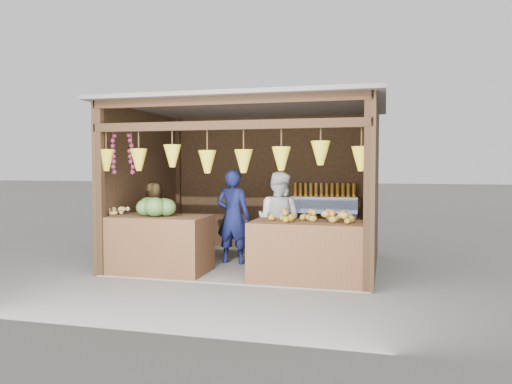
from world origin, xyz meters
TOP-DOWN VIEW (x-y plane):
  - ground at (0.00, 0.00)m, footprint 80.00×80.00m
  - stall_structure at (-0.03, -0.04)m, footprint 4.30×3.30m
  - back_shelf at (1.05, 1.28)m, footprint 1.25×0.32m
  - counter_left at (-1.24, -1.04)m, footprint 1.62×0.85m
  - counter_right at (1.13, -1.05)m, footprint 1.65×0.85m
  - stool at (-1.87, 0.19)m, footprint 0.29×0.29m
  - man_standing at (-0.29, -0.10)m, footprint 0.60×0.42m
  - woman_standing at (0.50, -0.18)m, footprint 0.88×0.76m
  - vendor_seated at (-1.87, 0.19)m, footprint 0.54×0.37m
  - melon_pile at (-1.24, -1.04)m, footprint 1.00×0.50m
  - tanfruit_pile at (-1.88, -1.08)m, footprint 0.34×0.40m
  - mango_pile at (1.18, -1.04)m, footprint 1.40×0.64m

SIDE VIEW (x-z plane):
  - ground at x=0.00m, z-range 0.00..0.00m
  - stool at x=-1.87m, z-range 0.00..0.27m
  - counter_right at x=1.13m, z-range 0.00..0.86m
  - counter_left at x=-1.24m, z-range 0.00..0.88m
  - woman_standing at x=0.50m, z-range 0.00..1.55m
  - man_standing at x=-0.29m, z-range 0.00..1.59m
  - vendor_seated at x=-1.87m, z-range 0.27..1.35m
  - back_shelf at x=1.05m, z-range 0.21..1.54m
  - tanfruit_pile at x=-1.88m, z-range 0.88..1.01m
  - mango_pile at x=1.18m, z-range 0.86..1.08m
  - melon_pile at x=-1.24m, z-range 0.88..1.20m
  - stall_structure at x=-0.03m, z-range 0.34..3.00m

